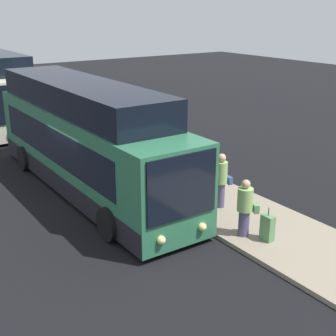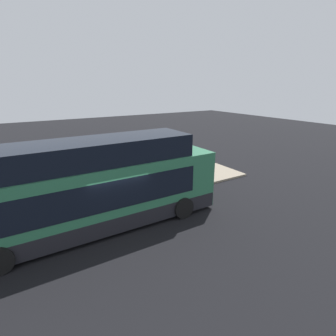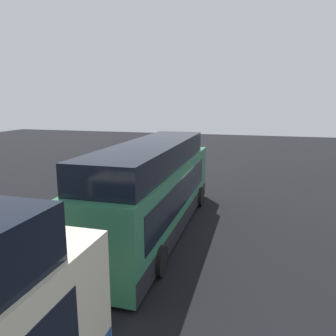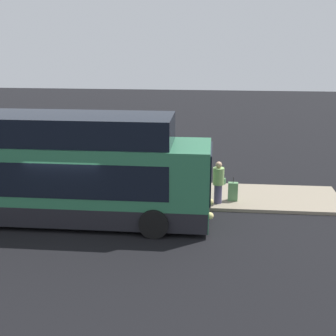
{
  "view_description": "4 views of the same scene",
  "coord_description": "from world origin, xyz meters",
  "px_view_note": "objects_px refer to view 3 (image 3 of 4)",
  "views": [
    {
      "loc": [
        13.69,
        -6.25,
        6.24
      ],
      "look_at": [
        3.29,
        0.87,
        1.88
      ],
      "focal_mm": 50.0,
      "sensor_mm": 36.0,
      "label": 1
    },
    {
      "loc": [
        -3.35,
        -9.87,
        5.89
      ],
      "look_at": [
        3.29,
        0.87,
        1.88
      ],
      "focal_mm": 28.0,
      "sensor_mm": 36.0,
      "label": 2
    },
    {
      "loc": [
        -13.38,
        -3.71,
        5.47
      ],
      "look_at": [
        3.29,
        0.87,
        1.88
      ],
      "focal_mm": 35.0,
      "sensor_mm": 36.0,
      "label": 3
    },
    {
      "loc": [
        4.84,
        -15.0,
        6.53
      ],
      "look_at": [
        3.29,
        0.87,
        1.88
      ],
      "focal_mm": 50.0,
      "sensor_mm": 36.0,
      "label": 4
    }
  ],
  "objects_px": {
    "trash_bin": "(117,211)",
    "passenger_waiting": "(155,175)",
    "bus_lead": "(155,193)",
    "suitcase": "(153,180)",
    "sign_post": "(95,189)",
    "passenger_boarding": "(132,180)"
  },
  "relations": [
    {
      "from": "bus_lead",
      "to": "sign_post",
      "type": "distance_m",
      "value": 2.91
    },
    {
      "from": "suitcase",
      "to": "trash_bin",
      "type": "height_order",
      "value": "suitcase"
    },
    {
      "from": "suitcase",
      "to": "trash_bin",
      "type": "distance_m",
      "value": 5.81
    },
    {
      "from": "passenger_boarding",
      "to": "suitcase",
      "type": "bearing_deg",
      "value": -1.42
    },
    {
      "from": "passenger_waiting",
      "to": "sign_post",
      "type": "height_order",
      "value": "sign_post"
    },
    {
      "from": "trash_bin",
      "to": "suitcase",
      "type": "bearing_deg",
      "value": 1.44
    },
    {
      "from": "passenger_waiting",
      "to": "trash_bin",
      "type": "xyz_separation_m",
      "value": [
        -5.23,
        0.17,
        -0.55
      ]
    },
    {
      "from": "passenger_boarding",
      "to": "suitcase",
      "type": "xyz_separation_m",
      "value": [
        2.47,
        -0.44,
        -0.59
      ]
    },
    {
      "from": "suitcase",
      "to": "sign_post",
      "type": "xyz_separation_m",
      "value": [
        -6.34,
        0.63,
        1.09
      ]
    },
    {
      "from": "bus_lead",
      "to": "trash_bin",
      "type": "relative_size",
      "value": 17.47
    },
    {
      "from": "passenger_boarding",
      "to": "suitcase",
      "type": "distance_m",
      "value": 2.58
    },
    {
      "from": "passenger_boarding",
      "to": "passenger_waiting",
      "type": "distance_m",
      "value": 2.04
    },
    {
      "from": "trash_bin",
      "to": "passenger_waiting",
      "type": "bearing_deg",
      "value": -1.88
    },
    {
      "from": "suitcase",
      "to": "trash_bin",
      "type": "relative_size",
      "value": 1.5
    },
    {
      "from": "bus_lead",
      "to": "passenger_waiting",
      "type": "distance_m",
      "value": 6.37
    },
    {
      "from": "bus_lead",
      "to": "passenger_waiting",
      "type": "xyz_separation_m",
      "value": [
        6.02,
        1.94,
        -0.7
      ]
    },
    {
      "from": "passenger_waiting",
      "to": "trash_bin",
      "type": "bearing_deg",
      "value": -155.54
    },
    {
      "from": "suitcase",
      "to": "sign_post",
      "type": "height_order",
      "value": "sign_post"
    },
    {
      "from": "passenger_waiting",
      "to": "trash_bin",
      "type": "relative_size",
      "value": 2.56
    },
    {
      "from": "passenger_waiting",
      "to": "trash_bin",
      "type": "height_order",
      "value": "passenger_waiting"
    },
    {
      "from": "bus_lead",
      "to": "passenger_boarding",
      "type": "distance_m",
      "value": 4.97
    },
    {
      "from": "trash_bin",
      "to": "sign_post",
      "type": "bearing_deg",
      "value": 124.3
    }
  ]
}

